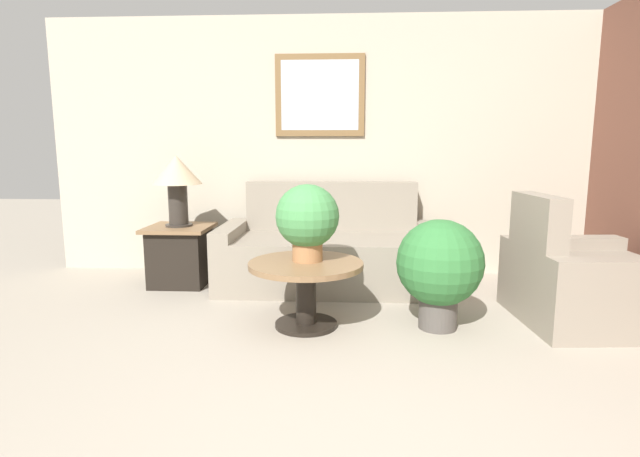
{
  "coord_description": "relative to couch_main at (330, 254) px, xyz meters",
  "views": [
    {
      "loc": [
        -0.17,
        -2.04,
        1.32
      ],
      "look_at": [
        -0.4,
        2.1,
        0.63
      ],
      "focal_mm": 28.0,
      "sensor_mm": 36.0,
      "label": 1
    }
  ],
  "objects": [
    {
      "name": "table_lamp",
      "position": [
        -1.43,
        -0.03,
        0.73
      ],
      "size": [
        0.46,
        0.46,
        0.67
      ],
      "color": "#2D2823",
      "rests_on": "side_table"
    },
    {
      "name": "couch_main",
      "position": [
        0.0,
        0.0,
        0.0
      ],
      "size": [
        2.06,
        0.95,
        0.97
      ],
      "color": "gray",
      "rests_on": "ground_plane"
    },
    {
      "name": "coffee_table",
      "position": [
        -0.14,
        -1.11,
        0.05
      ],
      "size": [
        0.84,
        0.84,
        0.49
      ],
      "color": "black",
      "rests_on": "ground_plane"
    },
    {
      "name": "armchair",
      "position": [
        1.93,
        -0.89,
        -0.0
      ],
      "size": [
        1.04,
        1.07,
        0.97
      ],
      "rotation": [
        0.0,
        0.0,
        1.65
      ],
      "color": "gray",
      "rests_on": "ground_plane"
    },
    {
      "name": "ground_plane",
      "position": [
        0.33,
        -2.58,
        -0.31
      ],
      "size": [
        20.0,
        20.0,
        0.0
      ],
      "primitive_type": "plane",
      "color": "gray"
    },
    {
      "name": "side_table",
      "position": [
        -1.43,
        -0.03,
        -0.02
      ],
      "size": [
        0.59,
        0.59,
        0.57
      ],
      "color": "black",
      "rests_on": "ground_plane"
    },
    {
      "name": "potted_plant_on_table",
      "position": [
        -0.13,
        -1.07,
        0.49
      ],
      "size": [
        0.46,
        0.46,
        0.56
      ],
      "color": "#9E6B42",
      "rests_on": "coffee_table"
    },
    {
      "name": "wall_back",
      "position": [
        0.32,
        0.57,
        1.01
      ],
      "size": [
        6.5,
        0.09,
        2.6
      ],
      "color": "#B2A893",
      "rests_on": "ground_plane"
    },
    {
      "name": "potted_plant_floor",
      "position": [
        0.83,
        -1.09,
        0.16
      ],
      "size": [
        0.62,
        0.62,
        0.8
      ],
      "color": "#4C4742",
      "rests_on": "ground_plane"
    }
  ]
}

